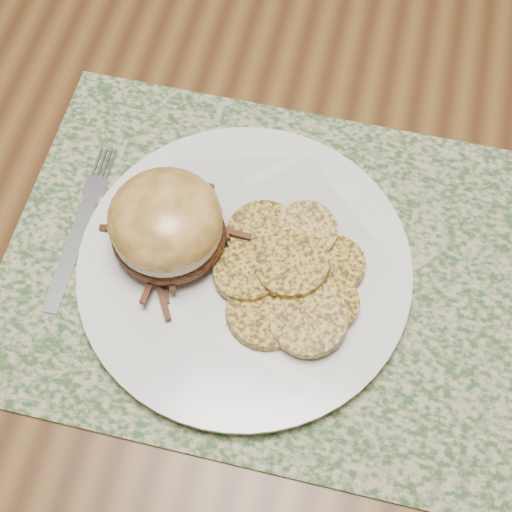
{
  "coord_description": "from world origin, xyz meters",
  "views": [
    {
      "loc": [
        0.17,
        -0.39,
        1.3
      ],
      "look_at": [
        0.11,
        -0.14,
        0.79
      ],
      "focal_mm": 50.0,
      "sensor_mm": 36.0,
      "label": 1
    }
  ],
  "objects_px": {
    "pork_sandwich": "(167,226)",
    "fork": "(81,226)",
    "dinner_plate": "(245,268)",
    "dining_table": "(182,164)"
  },
  "relations": [
    {
      "from": "dinner_plate",
      "to": "fork",
      "type": "bearing_deg",
      "value": 175.86
    },
    {
      "from": "pork_sandwich",
      "to": "fork",
      "type": "relative_size",
      "value": 0.65
    },
    {
      "from": "dinner_plate",
      "to": "fork",
      "type": "xyz_separation_m",
      "value": [
        -0.15,
        0.01,
        -0.01
      ]
    },
    {
      "from": "pork_sandwich",
      "to": "fork",
      "type": "xyz_separation_m",
      "value": [
        -0.08,
        0.01,
        -0.05
      ]
    },
    {
      "from": "pork_sandwich",
      "to": "fork",
      "type": "distance_m",
      "value": 0.1
    },
    {
      "from": "fork",
      "to": "dining_table",
      "type": "bearing_deg",
      "value": 70.49
    },
    {
      "from": "fork",
      "to": "pork_sandwich",
      "type": "bearing_deg",
      "value": -5.8
    },
    {
      "from": "fork",
      "to": "dinner_plate",
      "type": "bearing_deg",
      "value": -5.06
    },
    {
      "from": "dining_table",
      "to": "fork",
      "type": "relative_size",
      "value": 9.13
    },
    {
      "from": "dinner_plate",
      "to": "fork",
      "type": "relative_size",
      "value": 1.58
    }
  ]
}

